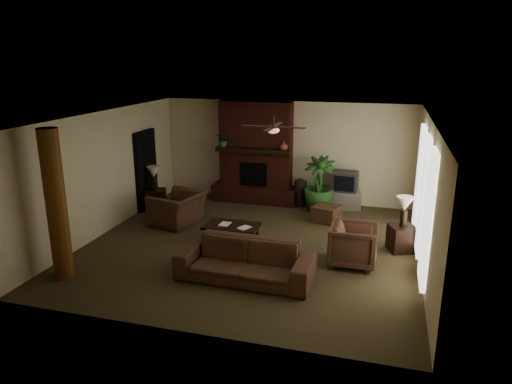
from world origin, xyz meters
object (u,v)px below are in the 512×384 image
(armchair_left, at_px, (177,204))
(armchair_right, at_px, (354,243))
(lamp_right, at_px, (405,206))
(tv_stand, at_px, (344,200))
(side_table_left, at_px, (156,200))
(floor_vase, at_px, (300,190))
(floor_plant, at_px, (318,196))
(log_column, at_px, (56,206))
(lamp_left, at_px, (154,174))
(ottoman, at_px, (326,214))
(side_table_right, at_px, (402,238))
(sofa, at_px, (245,255))
(coffee_table, at_px, (232,227))

(armchair_left, xyz_separation_m, armchair_right, (4.33, -1.22, -0.06))
(armchair_right, height_order, lamp_right, lamp_right)
(armchair_left, height_order, tv_stand, armchair_left)
(armchair_left, xyz_separation_m, lamp_right, (5.26, -0.26, 0.48))
(armchair_right, relative_size, side_table_left, 1.66)
(floor_vase, height_order, lamp_right, lamp_right)
(armchair_right, bearing_deg, floor_plant, 20.41)
(log_column, height_order, lamp_left, log_column)
(lamp_right, bearing_deg, armchair_left, 177.14)
(armchair_right, relative_size, ottoman, 1.53)
(lamp_left, xyz_separation_m, lamp_right, (6.30, -1.09, 0.00))
(ottoman, bearing_deg, lamp_right, -38.60)
(armchair_right, distance_m, floor_vase, 3.88)
(armchair_right, distance_m, side_table_left, 5.76)
(log_column, height_order, side_table_right, log_column)
(lamp_left, bearing_deg, floor_vase, 21.30)
(tv_stand, bearing_deg, sofa, -115.80)
(lamp_left, distance_m, side_table_right, 6.43)
(coffee_table, height_order, side_table_right, side_table_right)
(side_table_right, xyz_separation_m, lamp_right, (0.00, -0.02, 0.73))
(sofa, bearing_deg, lamp_left, 138.81)
(armchair_right, xyz_separation_m, side_table_left, (-5.37, 2.10, -0.18))
(ottoman, bearing_deg, side_table_right, -38.23)
(sofa, height_order, coffee_table, sofa)
(armchair_right, xyz_separation_m, lamp_left, (-5.37, 2.05, 0.54))
(floor_plant, bearing_deg, lamp_left, -164.87)
(armchair_left, height_order, side_table_left, armchair_left)
(floor_plant, xyz_separation_m, side_table_left, (-4.20, -1.09, -0.13))
(armchair_left, relative_size, armchair_right, 1.30)
(floor_plant, distance_m, lamp_right, 3.12)
(floor_vase, distance_m, lamp_right, 3.69)
(log_column, height_order, armchair_left, log_column)
(side_table_left, height_order, lamp_right, lamp_right)
(armchair_left, bearing_deg, coffee_table, 76.64)
(sofa, height_order, lamp_right, lamp_right)
(floor_plant, bearing_deg, floor_vase, 151.31)
(armchair_left, relative_size, floor_vase, 1.55)
(floor_vase, height_order, floor_plant, floor_plant)
(armchair_left, distance_m, floor_plant, 3.73)
(sofa, relative_size, side_table_left, 4.53)
(floor_plant, bearing_deg, sofa, -99.17)
(floor_plant, distance_m, lamp_left, 4.39)
(tv_stand, bearing_deg, floor_plant, -161.26)
(log_column, relative_size, coffee_table, 2.33)
(lamp_right, bearing_deg, side_table_right, 90.00)
(sofa, relative_size, armchair_left, 2.09)
(ottoman, relative_size, lamp_right, 0.92)
(side_table_left, relative_size, lamp_right, 0.85)
(tv_stand, bearing_deg, side_table_right, -70.39)
(floor_vase, bearing_deg, lamp_left, -158.70)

